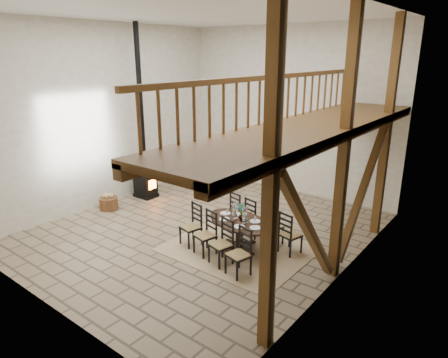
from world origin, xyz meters
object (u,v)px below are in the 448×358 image
Objects in this scene: dining_table at (239,234)px; log_stack at (149,189)px; log_basket at (109,203)px; wood_stove at (144,161)px.

log_stack is (-4.31, 1.23, -0.17)m from dining_table.
dining_table is at bearing -15.89° from log_stack.
dining_table reaches higher than log_basket.
log_basket is (-4.31, -0.29, -0.17)m from dining_table.
dining_table is 4.32m from log_basket.
log_basket is (-0.06, -1.32, -0.95)m from wood_stove.
log_stack is at bearing 177.92° from dining_table.
wood_stove is 9.78× the size of log_basket.
dining_table is at bearing -14.25° from wood_stove.
wood_stove is 13.07× the size of log_stack.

